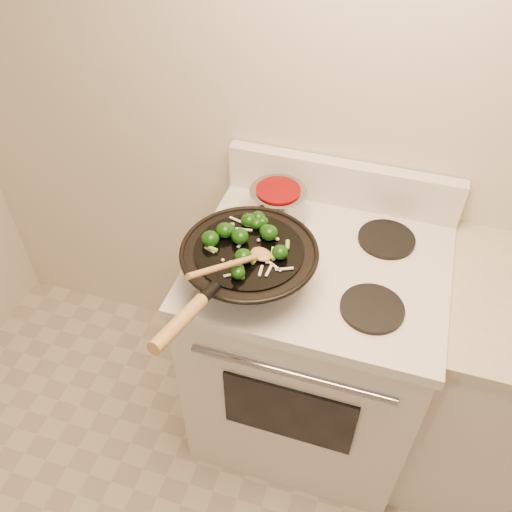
% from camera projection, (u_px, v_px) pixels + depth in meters
% --- Properties ---
extents(stove, '(0.78, 0.67, 1.08)m').
position_uv_depth(stove, '(310.00, 347.00, 1.97)').
color(stove, silver).
rests_on(stove, ground).
extents(wok, '(0.39, 0.64, 0.23)m').
position_uv_depth(wok, '(249.00, 264.00, 1.53)').
color(wok, black).
rests_on(wok, stove).
extents(stirfry, '(0.27, 0.27, 0.04)m').
position_uv_depth(stirfry, '(246.00, 236.00, 1.51)').
color(stirfry, '#0E3408').
rests_on(stirfry, wok).
extents(wooden_spoon, '(0.16, 0.27, 0.12)m').
position_uv_depth(wooden_spoon, '(241.00, 260.00, 1.41)').
color(wooden_spoon, '#A47940').
rests_on(wooden_spoon, wok).
extents(saucepan, '(0.18, 0.29, 0.11)m').
position_uv_depth(saucepan, '(278.00, 203.00, 1.75)').
color(saucepan, gray).
rests_on(saucepan, stove).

